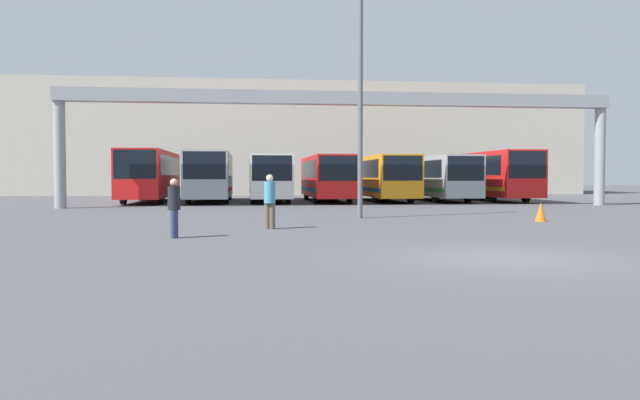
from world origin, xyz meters
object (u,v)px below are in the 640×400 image
Objects in this scene: bus_slot_0 at (150,173)px; bus_slot_6 at (489,173)px; bus_slot_2 at (269,176)px; pedestrian_far_center at (270,200)px; pedestrian_mid_right at (174,207)px; traffic_cone at (541,212)px; bus_slot_5 at (437,176)px; bus_slot_1 at (210,174)px; lamp_post at (360,95)px; bus_slot_3 at (326,176)px; bus_slot_4 at (383,175)px.

bus_slot_6 is (22.88, 0.36, 0.02)m from bus_slot_0.
bus_slot_2 reaches higher than pedestrian_far_center.
pedestrian_far_center is (-15.95, -21.91, -0.98)m from bus_slot_6.
bus_slot_6 is 7.47× the size of pedestrian_mid_right.
traffic_cone is (-5.93, -19.76, -1.54)m from bus_slot_6.
bus_slot_1 is at bearing -179.96° from bus_slot_5.
lamp_post is at bearing -79.80° from bus_slot_2.
bus_slot_1 is 15.25m from bus_slot_5.
pedestrian_mid_right is at bearing -97.85° from bus_slot_2.
bus_slot_6 is 21.26m from lamp_post.
bus_slot_6 is at bearing -107.56° from pedestrian_far_center.
lamp_post is (-6.27, 2.60, 4.51)m from traffic_cone.
bus_slot_3 is at bearing -1.86° from bus_slot_1.
lamp_post is at bearing -105.34° from bus_slot_4.
bus_slot_5 reaches higher than bus_slot_3.
bus_slot_6 reaches higher than pedestrian_mid_right.
bus_slot_5 reaches higher than pedestrian_far_center.
lamp_post is at bearing -57.57° from bus_slot_0.
lamp_post is at bearing 157.43° from traffic_cone.
bus_slot_6 reaches higher than traffic_cone.
bus_slot_2 is at bearing -73.34° from pedestrian_far_center.
bus_slot_1 is at bearing -179.86° from bus_slot_2.
bus_slot_2 is 24.54m from pedestrian_mid_right.
bus_slot_0 is 7.63m from bus_slot_2.
bus_slot_0 is 0.98× the size of bus_slot_1.
bus_slot_5 is at bearing -100.73° from pedestrian_far_center.
bus_slot_1 is 6.67× the size of pedestrian_far_center.
bus_slot_4 reaches higher than pedestrian_far_center.
lamp_post reaches higher than bus_slot_0.
bus_slot_1 is 16.19× the size of traffic_cone.
bus_slot_6 is at bearing 3.62° from bus_slot_4.
bus_slot_4 is at bearing 74.66° from lamp_post.
lamp_post is at bearing -109.77° from pedestrian_far_center.
bus_slot_2 is 1.00× the size of bus_slot_5.
lamp_post reaches higher than bus_slot_2.
bus_slot_4 is (7.63, -0.27, 0.01)m from bus_slot_2.
bus_slot_3 is (11.44, -0.11, -0.16)m from bus_slot_0.
bus_slot_3 is at bearing 179.86° from bus_slot_4.
bus_slot_4 is (3.81, -0.01, 0.01)m from bus_slot_3.
bus_slot_4 reaches higher than bus_slot_5.
bus_slot_1 reaches higher than traffic_cone.
bus_slot_2 is at bearing 1.09° from bus_slot_0.
bus_slot_0 reaches higher than bus_slot_3.
traffic_cone is (9.32, -19.55, -1.36)m from bus_slot_2.
pedestrian_mid_right is (-7.16, -24.04, -0.87)m from bus_slot_3.
bus_slot_5 is 16.22× the size of traffic_cone.
bus_slot_6 reaches higher than bus_slot_1.
bus_slot_0 is at bearing -179.56° from bus_slot_5.
bus_slot_2 is 0.96× the size of bus_slot_6.
lamp_post is at bearing -125.41° from bus_slot_6.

